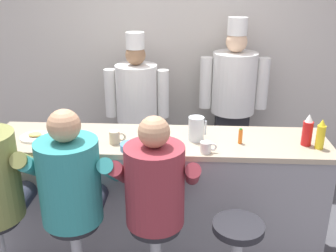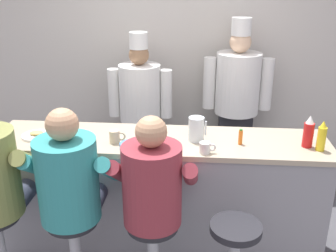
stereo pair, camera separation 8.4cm
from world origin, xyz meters
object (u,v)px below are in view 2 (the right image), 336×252
cereal_bowl (131,146)px  coffee_mug_tan (115,137)px  coffee_mug_white (205,148)px  cook_in_whites_far (237,98)px  ketchup_bottle_red (308,132)px  napkin_dispenser_chrome (157,135)px  diner_seated_maroon (153,190)px  cook_in_whites_near (140,106)px  hot_sauce_bottle_orange (241,137)px  mustard_bottle_yellow (322,137)px  breakfast_plate (37,135)px  water_pitcher_clear (196,129)px  diner_seated_teal (70,184)px

cereal_bowl → coffee_mug_tan: bearing=141.7°
cereal_bowl → coffee_mug_white: bearing=-1.9°
coffee_mug_tan → cook_in_whites_far: (1.02, 1.28, -0.06)m
ketchup_bottle_red → cereal_bowl: bearing=-173.0°
cook_in_whites_far → napkin_dispenser_chrome: bearing=-118.4°
cereal_bowl → cook_in_whites_far: 1.64m
coffee_mug_white → diner_seated_maroon: diner_seated_maroon is taller
ketchup_bottle_red → cook_in_whites_near: 1.79m
cook_in_whites_near → hot_sauce_bottle_orange: bearing=-49.3°
mustard_bottle_yellow → breakfast_plate: (-2.16, 0.07, -0.09)m
cereal_bowl → cook_in_whites_near: size_ratio=0.10×
mustard_bottle_yellow → napkin_dispenser_chrome: mustard_bottle_yellow is taller
breakfast_plate → coffee_mug_tan: bearing=-5.7°
water_pitcher_clear → napkin_dispenser_chrome: water_pitcher_clear is taller
cook_in_whites_near → cook_in_whites_far: bearing=8.5°
breakfast_plate → diner_seated_maroon: diner_seated_maroon is taller
coffee_mug_tan → cook_in_whites_near: 1.14m
napkin_dispenser_chrome → diner_seated_maroon: 0.51m
mustard_bottle_yellow → cook_in_whites_far: bearing=111.3°
hot_sauce_bottle_orange → napkin_dispenser_chrome: napkin_dispenser_chrome is taller
napkin_dispenser_chrome → cook_in_whites_near: (-0.30, 1.13, -0.16)m
coffee_mug_white → cook_in_whites_far: size_ratio=0.07×
coffee_mug_white → coffee_mug_tan: bearing=169.6°
cereal_bowl → coffee_mug_white: 0.55m
napkin_dispenser_chrome → diner_seated_maroon: (0.02, -0.47, -0.19)m
cook_in_whites_far → ketchup_bottle_red: bearing=-71.1°
breakfast_plate → diner_seated_teal: (0.44, -0.54, -0.11)m
coffee_mug_white → breakfast_plate: bearing=171.8°
diner_seated_teal → diner_seated_maroon: diner_seated_teal is taller
water_pitcher_clear → coffee_mug_white: 0.24m
breakfast_plate → coffee_mug_tan: 0.65m
ketchup_bottle_red → cook_in_whites_near: cook_in_whites_near is taller
hot_sauce_bottle_orange → water_pitcher_clear: bearing=172.6°
water_pitcher_clear → breakfast_plate: (-1.26, -0.03, -0.08)m
hot_sauce_bottle_orange → coffee_mug_tan: bearing=-176.8°
cereal_bowl → diner_seated_teal: 0.52m
coffee_mug_tan → coffee_mug_white: 0.69m
napkin_dispenser_chrome → cook_in_whites_far: cook_in_whites_far is taller
ketchup_bottle_red → cook_in_whites_far: bearing=108.9°
water_pitcher_clear → cereal_bowl: 0.52m
breakfast_plate → napkin_dispenser_chrome: napkin_dispenser_chrome is taller
ketchup_bottle_red → coffee_mug_tan: (-1.44, -0.05, -0.06)m
water_pitcher_clear → cook_in_whites_near: bearing=119.9°
napkin_dispenser_chrome → mustard_bottle_yellow: bearing=-0.0°
cook_in_whites_far → diner_seated_maroon: bearing=-111.0°
cereal_bowl → mustard_bottle_yellow: bearing=4.3°
ketchup_bottle_red → hot_sauce_bottle_orange: bearing=179.8°
coffee_mug_tan → coffee_mug_white: bearing=-10.4°
cereal_bowl → cook_in_whites_far: bearing=57.6°
diner_seated_maroon → cook_in_whites_near: size_ratio=0.85×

